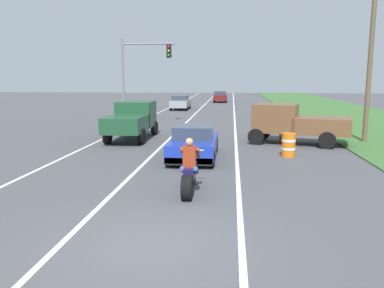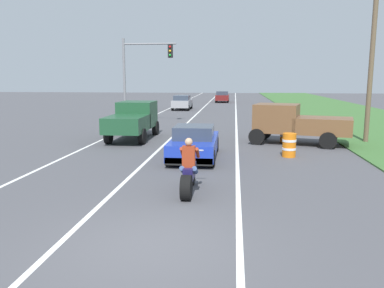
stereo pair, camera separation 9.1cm
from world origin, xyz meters
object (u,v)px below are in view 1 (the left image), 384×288
Objects in this scene: traffic_light_mast_near at (138,68)px; construction_barrel_nearest at (289,145)px; motorcycle_with_rider at (189,174)px; pickup_truck_right_shoulder_brown at (294,122)px; construction_barrel_mid at (285,132)px; distant_car_far_ahead at (180,102)px; distant_car_further_ahead at (220,97)px; sports_car_blue at (194,143)px; pickup_truck_left_lane_dark_green at (132,119)px.

construction_barrel_nearest is (8.96, -10.75, -3.44)m from traffic_light_mast_near.
motorcycle_with_rider is 10.05m from pickup_truck_right_shoulder_brown.
motorcycle_with_rider reaches higher than construction_barrel_mid.
motorcycle_with_rider is 0.55× the size of distant_car_far_ahead.
motorcycle_with_rider is at bearing -89.45° from distant_car_further_ahead.
construction_barrel_nearest is 0.25× the size of distant_car_further_ahead.
distant_car_far_ahead is (1.22, 13.25, -3.17)m from traffic_light_mast_near.
sports_car_blue is 6.19m from pickup_truck_right_shoulder_brown.
distant_car_far_ahead reaches higher than construction_barrel_mid.
pickup_truck_right_shoulder_brown reaches higher than distant_car_further_ahead.
traffic_light_mast_near is at bearing 108.11° from motorcycle_with_rider.
motorcycle_with_rider is 2.21× the size of construction_barrel_mid.
construction_barrel_mid is at bearing -68.12° from distant_car_far_ahead.
construction_barrel_nearest is (7.74, -4.02, -0.60)m from pickup_truck_left_lane_dark_green.
traffic_light_mast_near is at bearing 142.57° from pickup_truck_right_shoulder_brown.
traffic_light_mast_near is (-9.68, 7.41, 2.83)m from pickup_truck_right_shoulder_brown.
pickup_truck_right_shoulder_brown is at bearing -67.71° from distant_car_far_ahead.
distant_car_further_ahead is at bearing 90.55° from motorcycle_with_rider.
sports_car_blue is at bearing -81.22° from distant_car_far_ahead.
pickup_truck_right_shoulder_brown is 0.87m from construction_barrel_mid.
pickup_truck_left_lane_dark_green is 0.93× the size of pickup_truck_right_shoulder_brown.
pickup_truck_left_lane_dark_green is 7.41m from traffic_light_mast_near.
pickup_truck_left_lane_dark_green is 4.80× the size of construction_barrel_mid.
traffic_light_mast_near is 6.00× the size of construction_barrel_nearest.
pickup_truck_left_lane_dark_green reaches higher than construction_barrel_nearest.
distant_car_further_ahead reaches higher than construction_barrel_mid.
distant_car_further_ahead is (-0.41, 42.80, 0.18)m from motorcycle_with_rider.
pickup_truck_left_lane_dark_green is at bearing 128.82° from sports_car_blue.
pickup_truck_right_shoulder_brown is 5.14× the size of construction_barrel_nearest.
distant_car_far_ahead is at bearing 97.99° from motorcycle_with_rider.
pickup_truck_left_lane_dark_green is at bearing 178.81° from construction_barrel_mid.
pickup_truck_right_shoulder_brown is at bearing -53.50° from construction_barrel_mid.
construction_barrel_mid is (8.08, -0.17, -0.60)m from pickup_truck_left_lane_dark_green.
sports_car_blue is 1.08× the size of distant_car_further_ahead.
pickup_truck_right_shoulder_brown reaches higher than construction_barrel_mid.
motorcycle_with_rider is at bearing -112.24° from construction_barrel_mid.
construction_barrel_nearest is at bearing -50.19° from traffic_light_mast_near.
sports_car_blue is 25.01m from distant_car_far_ahead.
traffic_light_mast_near is 6.00× the size of construction_barrel_mid.
pickup_truck_right_shoulder_brown reaches higher than motorcycle_with_rider.
motorcycle_with_rider is 0.37× the size of traffic_light_mast_near.
construction_barrel_nearest is at bearing 10.30° from sports_car_blue.
pickup_truck_left_lane_dark_green is 4.80× the size of construction_barrel_nearest.
traffic_light_mast_near reaches higher than motorcycle_with_rider.
distant_car_far_ahead is (-8.47, 20.66, -0.33)m from pickup_truck_right_shoulder_brown.
distant_car_far_ahead is at bearing 84.76° from traffic_light_mast_near.
distant_car_far_ahead reaches higher than construction_barrel_nearest.
construction_barrel_nearest is 25.22m from distant_car_far_ahead.
distant_car_further_ahead is at bearing 73.93° from distant_car_far_ahead.
motorcycle_with_rider is at bearing -115.33° from pickup_truck_right_shoulder_brown.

